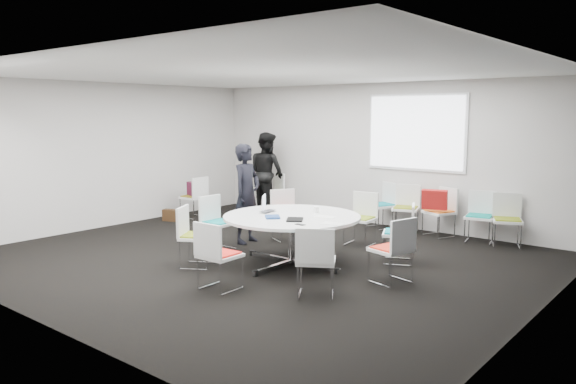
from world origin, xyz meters
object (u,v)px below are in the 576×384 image
Objects in this scene: conference_table at (292,230)px; chair_back_a at (382,214)px; chair_back_d at (479,227)px; chair_ring_a at (391,263)px; chair_ring_h at (316,274)px; chair_ring_g at (219,269)px; chair_person_back at (272,200)px; cup at (316,210)px; brown_bag at (172,215)px; person_main at (247,194)px; chair_back_e at (507,230)px; chair_ring_d at (287,225)px; chair_back_b at (405,217)px; person_back at (267,173)px; chair_back_c at (439,221)px; chair_ring_e at (219,233)px; chair_spare_left at (194,205)px; chair_ring_b at (399,245)px; maroon_bag at (193,189)px; chair_ring_f at (196,248)px; chair_ring_c at (360,229)px; laptop at (270,212)px.

conference_table is 2.28× the size of chair_back_a.
chair_ring_a is at bearing 78.24° from chair_back_d.
chair_ring_g is at bearing 175.02° from chair_ring_h.
chair_back_d is 4.72m from chair_person_back.
chair_back_a is 9.78× the size of cup.
chair_ring_g is 2.44× the size of brown_bag.
chair_back_e is at bearing -63.21° from person_main.
chair_ring_d is 3.31m from chair_back_d.
person_back reaches higher than chair_back_b.
chair_ring_d is 2.11m from chair_back_a.
chair_back_a and chair_back_c have the same top height.
person_back is (-3.16, 4.51, 0.62)m from chair_ring_g.
chair_ring_e is 2.97m from chair_spare_left.
chair_ring_b is (-0.41, 0.97, 0.00)m from chair_ring_a.
chair_ring_h is at bearing -26.57° from maroon_bag.
chair_back_b is 1.86m from chair_back_e.
chair_ring_f and chair_ring_g have the same top height.
chair_ring_h is 4.13m from chair_back_d.
chair_ring_e is 4.45m from chair_back_d.
chair_ring_f is at bearing -134.39° from chair_spare_left.
chair_ring_e and chair_back_b have the same top height.
person_back is (-3.10, 2.98, 0.39)m from conference_table.
chair_ring_c is 2.89× the size of laptop.
chair_back_c reaches higher than brown_bag.
chair_back_b is 3.33m from chair_person_back.
chair_back_b is at bearing -0.54° from chair_ring_b.
chair_spare_left reaches higher than brown_bag.
chair_back_b and chair_back_c have the same top height.
chair_ring_b and chair_ring_c have the same top height.
chair_ring_c is 4.08m from maroon_bag.
chair_ring_h is (1.15, -0.98, -0.24)m from conference_table.
chair_ring_d and chair_person_back have the same top height.
chair_ring_g is 5.07m from chair_back_e.
chair_back_e is 4.40m from person_main.
chair_back_d is at bearing -26.17° from chair_back_e.
chair_ring_e is 2.44× the size of brown_bag.
chair_back_c is at bearing 164.99° from chair_back_b.
chair_back_b is 2.89× the size of laptop.
chair_ring_d and chair_back_c have the same top height.
chair_ring_e is at bearing 107.54° from chair_ring_a.
chair_ring_e and chair_back_e have the same top height.
chair_back_d is at bearing -77.68° from chair_spare_left.
cup reaches higher than conference_table.
chair_ring_d is at bearing 161.19° from chair_ring_e.
chair_back_d is 5.76m from chair_spare_left.
chair_ring_b is 1.00× the size of chair_back_d.
chair_back_b and chair_person_back have the same top height.
chair_ring_e is 0.49× the size of person_back.
chair_ring_g and chair_back_d have the same top height.
person_main is at bearing 94.63° from chair_ring_a.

